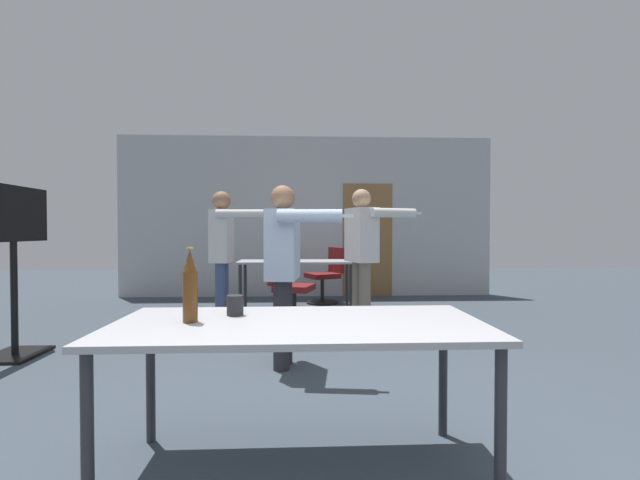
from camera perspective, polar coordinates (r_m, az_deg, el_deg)
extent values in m
cube|color=#B2B5B7|center=(7.81, -1.70, 3.13)|extent=(6.76, 0.10, 2.90)
cube|color=olive|center=(7.85, 6.37, 0.01)|extent=(0.90, 0.02, 2.05)
cube|color=#A8A8AD|center=(2.12, -2.85, -11.20)|extent=(1.79, 0.84, 0.03)
cylinder|color=#2D2D33|center=(2.09, -28.61, -22.41)|extent=(0.05, 0.05, 0.72)
cylinder|color=#2D2D33|center=(2.08, 22.93, -22.45)|extent=(0.05, 0.05, 0.72)
cylinder|color=#2D2D33|center=(2.71, -21.65, -16.76)|extent=(0.05, 0.05, 0.72)
cylinder|color=#2D2D33|center=(2.70, 16.09, -16.76)|extent=(0.05, 0.05, 0.72)
cube|color=#A8A8AD|center=(6.34, -3.20, -2.91)|extent=(1.69, 0.66, 0.03)
cylinder|color=#2D2D33|center=(6.17, -10.59, -6.54)|extent=(0.05, 0.05, 0.72)
cylinder|color=#2D2D33|center=(6.15, 4.17, -6.54)|extent=(0.05, 0.05, 0.72)
cylinder|color=#2D2D33|center=(6.70, -9.95, -5.92)|extent=(0.05, 0.05, 0.72)
cylinder|color=#2D2D33|center=(6.68, 3.62, -5.93)|extent=(0.05, 0.05, 0.72)
cube|color=black|center=(5.09, -35.55, -12.36)|extent=(0.44, 0.56, 0.03)
cylinder|color=black|center=(4.99, -35.63, -6.27)|extent=(0.06, 0.06, 1.06)
cube|color=black|center=(4.96, -35.74, 2.89)|extent=(0.04, 1.01, 0.53)
cube|color=#192342|center=(4.97, -35.96, 2.88)|extent=(0.01, 0.93, 0.47)
cylinder|color=slate|center=(5.29, 5.08, -7.27)|extent=(0.14, 0.14, 0.82)
cylinder|color=slate|center=(5.12, 5.99, -7.55)|extent=(0.14, 0.14, 0.82)
cube|color=silver|center=(5.15, 5.54, 0.68)|extent=(0.38, 0.50, 0.65)
sphere|color=tan|center=(5.16, 5.55, 5.52)|extent=(0.23, 0.23, 0.23)
cylinder|color=silver|center=(5.40, 4.25, 0.49)|extent=(0.11, 0.11, 0.56)
cylinder|color=silver|center=(5.04, 9.80, 3.59)|extent=(0.56, 0.27, 0.11)
cube|color=white|center=(5.20, 12.75, 3.50)|extent=(0.13, 0.07, 0.03)
cylinder|color=#3D4C75|center=(5.46, -12.72, -7.08)|extent=(0.12, 0.12, 0.81)
cylinder|color=#3D4C75|center=(5.30, -13.16, -7.33)|extent=(0.12, 0.12, 0.81)
cube|color=silver|center=(5.32, -12.97, 0.52)|extent=(0.25, 0.41, 0.64)
sphere|color=#936B4C|center=(5.33, -12.99, 5.16)|extent=(0.22, 0.22, 0.22)
cylinder|color=silver|center=(5.56, -12.34, 0.42)|extent=(0.09, 0.09, 0.55)
cylinder|color=silver|center=(5.03, -10.64, 3.49)|extent=(0.56, 0.13, 0.09)
cube|color=white|center=(4.97, -7.18, 3.53)|extent=(0.12, 0.04, 0.03)
cylinder|color=#28282D|center=(3.92, -4.73, -10.64)|extent=(0.14, 0.14, 0.77)
cylinder|color=#28282D|center=(3.74, -5.18, -11.23)|extent=(0.14, 0.14, 0.77)
cube|color=silver|center=(3.75, -4.97, -0.59)|extent=(0.30, 0.48, 0.61)
sphere|color=#936B4C|center=(3.76, -4.98, 5.67)|extent=(0.21, 0.21, 0.21)
cylinder|color=silver|center=(4.02, -4.35, -0.80)|extent=(0.11, 0.11, 0.52)
cylinder|color=silver|center=(3.44, -1.39, 3.23)|extent=(0.53, 0.17, 0.11)
cube|color=white|center=(3.42, 3.50, 3.24)|extent=(0.12, 0.05, 0.03)
cylinder|color=black|center=(7.10, 0.31, -8.31)|extent=(0.52, 0.52, 0.03)
cylinder|color=black|center=(7.07, 0.31, -6.64)|extent=(0.06, 0.06, 0.39)
cube|color=maroon|center=(7.04, 0.31, -4.77)|extent=(0.61, 0.61, 0.08)
cube|color=maroon|center=(7.14, 2.16, -2.67)|extent=(0.24, 0.42, 0.42)
cylinder|color=black|center=(5.71, -3.46, -10.66)|extent=(0.52, 0.52, 0.03)
cylinder|color=black|center=(5.67, -3.46, -8.65)|extent=(0.06, 0.06, 0.38)
cube|color=maroon|center=(5.64, -3.46, -6.37)|extent=(0.58, 0.58, 0.08)
cube|color=maroon|center=(5.70, -5.94, -3.77)|extent=(0.19, 0.43, 0.42)
cylinder|color=#563314|center=(2.17, -16.92, -7.28)|extent=(0.07, 0.07, 0.25)
cone|color=#563314|center=(2.15, -16.95, -2.60)|extent=(0.06, 0.06, 0.11)
cylinder|color=gold|center=(2.15, -16.96, -1.02)|extent=(0.03, 0.03, 0.01)
cylinder|color=#232328|center=(2.30, -11.26, -8.53)|extent=(0.09, 0.09, 0.10)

